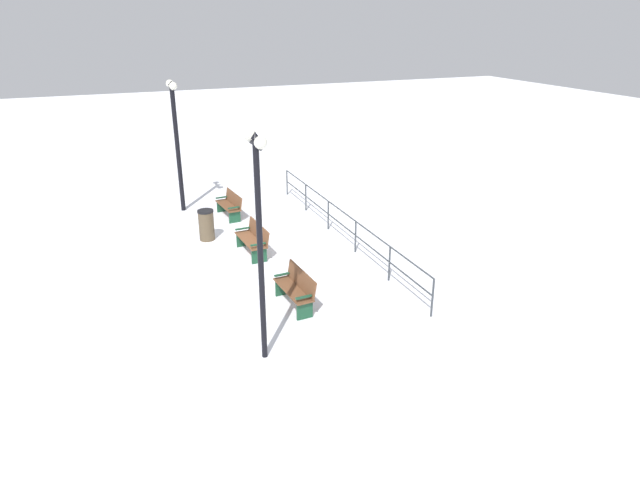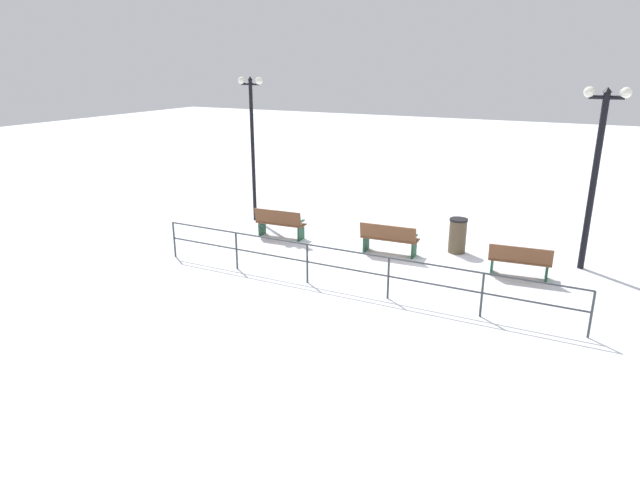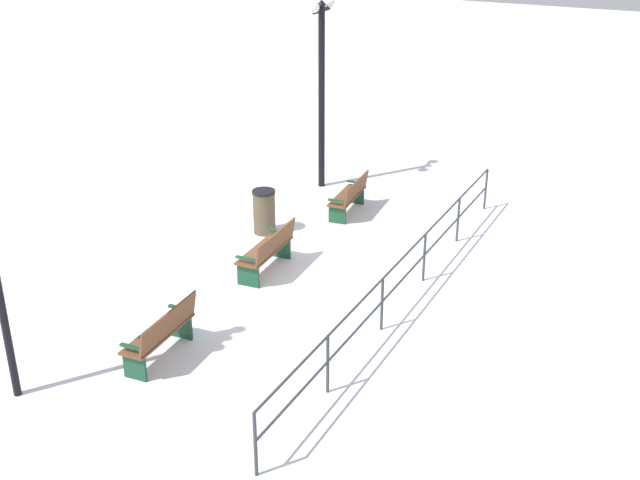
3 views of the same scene
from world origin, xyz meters
The scene contains 8 objects.
ground_plane centered at (0.00, 0.00, 0.00)m, with size 80.00×80.00×0.00m, color white.
bench_nearest centered at (-0.20, -3.50, 0.45)m, with size 0.65×1.54×0.86m.
bench_second centered at (-0.05, -0.01, 0.47)m, with size 0.66×1.62×0.91m.
bench_third centered at (-0.13, 3.49, 0.48)m, with size 0.60×1.57×0.91m.
lamppost_near centered at (1.23, -4.86, 2.90)m, with size 0.26×1.04×4.59m.
lamppost_middle centered at (1.23, 5.30, 3.07)m, with size 0.23×0.89×4.72m.
waterfront_railing centered at (-2.91, 0.00, 0.68)m, with size 0.05×10.45×1.00m.
trash_bin centered at (1.01, -1.65, 0.50)m, with size 0.50×0.50×0.99m.
Camera 1 is at (3.89, 14.84, 6.64)m, focal length 31.12 mm.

